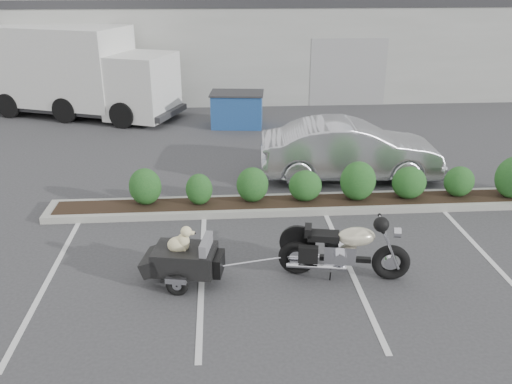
{
  "coord_description": "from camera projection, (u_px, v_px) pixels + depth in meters",
  "views": [
    {
      "loc": [
        -1.13,
        -9.04,
        5.09
      ],
      "look_at": [
        -0.38,
        1.39,
        0.75
      ],
      "focal_mm": 38.0,
      "sensor_mm": 36.0,
      "label": 1
    }
  ],
  "objects": [
    {
      "name": "pet_trailer",
      "position": [
        184.0,
        258.0,
        9.31
      ],
      "size": [
        1.87,
        1.06,
        1.1
      ],
      "rotation": [
        0.0,
        0.0,
        -0.19
      ],
      "color": "black",
      "rests_on": "ground"
    },
    {
      "name": "delivery_truck",
      "position": [
        83.0,
        74.0,
        19.55
      ],
      "size": [
        7.28,
        4.59,
        3.18
      ],
      "rotation": [
        0.0,
        0.0,
        -0.37
      ],
      "color": "silver",
      "rests_on": "ground"
    },
    {
      "name": "planter_kerb",
      "position": [
        314.0,
        204.0,
        12.42
      ],
      "size": [
        12.0,
        1.0,
        0.15
      ],
      "primitive_type": "cube",
      "color": "#9E9E93",
      "rests_on": "ground"
    },
    {
      "name": "motorcycle",
      "position": [
        344.0,
        250.0,
        9.45
      ],
      "size": [
        2.3,
        0.95,
        1.33
      ],
      "rotation": [
        0.0,
        0.0,
        -0.19
      ],
      "color": "black",
      "rests_on": "ground"
    },
    {
      "name": "dumpster",
      "position": [
        237.0,
        109.0,
        18.55
      ],
      "size": [
        1.92,
        1.42,
        1.18
      ],
      "rotation": [
        0.0,
        0.0,
        -0.11
      ],
      "color": "#1C478C",
      "rests_on": "ground"
    },
    {
      "name": "building",
      "position": [
        240.0,
        39.0,
        25.24
      ],
      "size": [
        26.0,
        10.0,
        4.0
      ],
      "primitive_type": "cube",
      "color": "#9EA099",
      "rests_on": "ground"
    },
    {
      "name": "ground",
      "position": [
        281.0,
        255.0,
        10.35
      ],
      "size": [
        90.0,
        90.0,
        0.0
      ],
      "primitive_type": "plane",
      "color": "#38383A",
      "rests_on": "ground"
    },
    {
      "name": "sedan",
      "position": [
        350.0,
        150.0,
        13.89
      ],
      "size": [
        4.66,
        1.85,
        1.51
      ],
      "primitive_type": "imported",
      "rotation": [
        0.0,
        0.0,
        1.52
      ],
      "color": "silver",
      "rests_on": "ground"
    }
  ]
}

